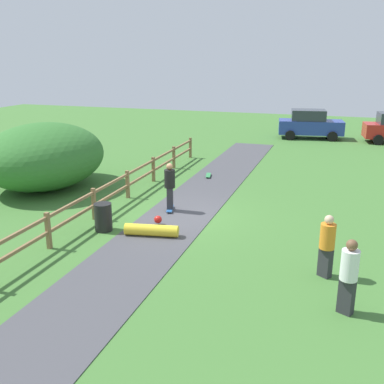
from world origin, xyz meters
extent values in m
plane|color=#427533|center=(0.00, 0.00, 0.00)|extent=(60.00, 60.00, 0.00)
cube|color=#47474C|center=(0.00, 0.00, 0.01)|extent=(2.40, 28.00, 0.02)
cube|color=olive|center=(-2.60, -3.86, 0.55)|extent=(0.12, 0.12, 1.10)
cube|color=olive|center=(-2.60, -1.29, 0.55)|extent=(0.12, 0.12, 1.10)
cube|color=olive|center=(-2.60, 1.29, 0.55)|extent=(0.12, 0.12, 1.10)
cube|color=olive|center=(-2.60, 3.86, 0.55)|extent=(0.12, 0.12, 1.10)
cube|color=olive|center=(-2.60, 6.43, 0.55)|extent=(0.12, 0.12, 1.10)
cube|color=olive|center=(-2.60, 9.00, 0.55)|extent=(0.12, 0.12, 1.10)
cube|color=olive|center=(-2.60, 0.00, 0.50)|extent=(0.08, 18.00, 0.09)
cube|color=olive|center=(-2.60, 0.00, 0.95)|extent=(0.08, 18.00, 0.09)
ellipsoid|color=#33702D|center=(-6.54, 1.54, 1.36)|extent=(4.68, 5.61, 2.72)
cylinder|color=black|center=(-1.80, -2.10, 0.45)|extent=(0.56, 0.56, 0.90)
cube|color=#265999|center=(-0.46, 0.33, 0.09)|extent=(0.40, 0.82, 0.02)
cylinder|color=silver|center=(-0.61, 0.59, 0.05)|extent=(0.04, 0.07, 0.06)
cylinder|color=silver|center=(-0.46, 0.62, 0.05)|extent=(0.04, 0.07, 0.06)
cylinder|color=silver|center=(-0.46, 0.04, 0.05)|extent=(0.04, 0.07, 0.06)
cylinder|color=silver|center=(-0.32, 0.08, 0.05)|extent=(0.04, 0.07, 0.06)
cube|color=#2D2D33|center=(-0.46, 0.33, 0.49)|extent=(0.27, 0.36, 0.78)
cylinder|color=black|center=(-0.46, 0.33, 1.20)|extent=(0.46, 0.46, 0.65)
sphere|color=#9E704C|center=(-0.46, 0.33, 1.64)|extent=(0.23, 0.23, 0.23)
cylinder|color=yellow|center=(-0.15, -2.08, 0.20)|extent=(1.71, 0.65, 0.36)
sphere|color=red|center=(-0.32, -1.14, 0.20)|extent=(0.26, 0.26, 0.26)
cube|color=#338C4C|center=(-0.50, 5.33, 0.09)|extent=(0.37, 0.82, 0.02)
cylinder|color=silver|center=(-0.63, 5.59, 0.05)|extent=(0.04, 0.07, 0.06)
cylinder|color=silver|center=(-0.48, 5.62, 0.05)|extent=(0.04, 0.07, 0.06)
cylinder|color=silver|center=(-0.51, 5.04, 0.05)|extent=(0.04, 0.07, 0.06)
cylinder|color=silver|center=(-0.36, 5.07, 0.05)|extent=(0.04, 0.07, 0.06)
cube|color=#2D2D33|center=(5.57, -4.78, 0.40)|extent=(0.38, 0.32, 0.81)
cylinder|color=white|center=(5.57, -4.78, 1.14)|extent=(0.51, 0.51, 0.67)
sphere|color=brown|center=(5.57, -4.78, 1.60)|extent=(0.24, 0.24, 0.24)
cube|color=#2D2D33|center=(5.06, -3.15, 0.39)|extent=(0.38, 0.35, 0.77)
cylinder|color=orange|center=(5.06, -3.15, 1.09)|extent=(0.53, 0.53, 0.64)
sphere|color=beige|center=(5.06, -3.15, 1.53)|extent=(0.23, 0.23, 0.23)
cube|color=#283D99|center=(3.15, 17.25, 0.77)|extent=(4.41, 2.32, 0.90)
cube|color=#2D333D|center=(2.96, 17.22, 1.57)|extent=(2.41, 1.88, 0.70)
cylinder|color=black|center=(4.35, 18.32, 0.32)|extent=(0.67, 0.33, 0.64)
cylinder|color=black|center=(4.62, 16.58, 0.32)|extent=(0.67, 0.33, 0.64)
cylinder|color=black|center=(1.69, 17.91, 0.32)|extent=(0.67, 0.33, 0.64)
cylinder|color=black|center=(1.95, 16.17, 0.32)|extent=(0.67, 0.33, 0.64)
cylinder|color=black|center=(7.15, 17.94, 0.32)|extent=(0.67, 0.32, 0.64)
cylinder|color=black|center=(7.38, 16.19, 0.32)|extent=(0.67, 0.32, 0.64)
camera|label=1|loc=(5.15, -14.07, 5.37)|focal=42.38mm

